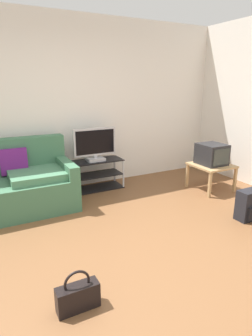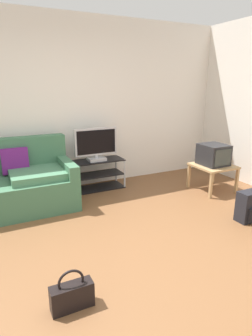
% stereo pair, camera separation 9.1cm
% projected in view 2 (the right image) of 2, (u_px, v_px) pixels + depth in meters
% --- Properties ---
extents(ground_plane, '(9.00, 9.80, 0.02)m').
position_uv_depth(ground_plane, '(119.00, 269.00, 2.71)').
color(ground_plane, brown).
extents(wall_back, '(9.00, 0.10, 2.70)m').
position_uv_depth(wall_back, '(52.00, 105.00, 4.44)').
color(wall_back, silver).
rests_on(wall_back, ground_plane).
extents(tv_stand, '(0.89, 0.37, 0.49)m').
position_uv_depth(tv_stand, '(96.00, 174.00, 4.70)').
color(tv_stand, black).
rests_on(tv_stand, ground_plane).
extents(flat_tv, '(0.70, 0.22, 0.52)m').
position_uv_depth(flat_tv, '(96.00, 145.00, 4.54)').
color(flat_tv, '#B2B2B7').
rests_on(flat_tv, tv_stand).
extents(side_table, '(0.59, 0.59, 0.43)m').
position_uv_depth(side_table, '(213.00, 168.00, 4.60)').
color(side_table, tan).
rests_on(side_table, ground_plane).
extents(crt_tv, '(0.39, 0.42, 0.33)m').
position_uv_depth(crt_tv, '(214.00, 155.00, 4.55)').
color(crt_tv, '#232326').
rests_on(crt_tv, side_table).
extents(backpack, '(0.32, 0.25, 0.39)m').
position_uv_depth(backpack, '(249.00, 206.00, 3.60)').
color(backpack, black).
rests_on(backpack, ground_plane).
extents(handbag, '(0.33, 0.12, 0.34)m').
position_uv_depth(handbag, '(72.00, 295.00, 2.20)').
color(handbag, black).
rests_on(handbag, ground_plane).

